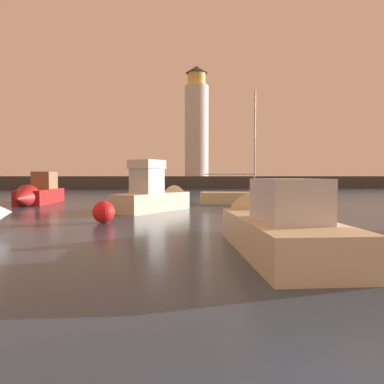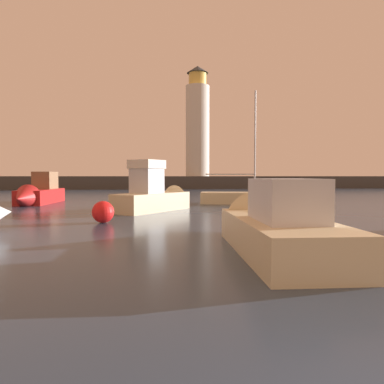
% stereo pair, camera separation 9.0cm
% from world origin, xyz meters
% --- Properties ---
extents(ground_plane, '(220.00, 220.00, 0.00)m').
position_xyz_m(ground_plane, '(0.00, 28.05, 0.00)').
color(ground_plane, '#2D3D51').
extents(breakwater, '(91.00, 6.25, 2.02)m').
position_xyz_m(breakwater, '(0.00, 56.11, 1.01)').
color(breakwater, '#423F3D').
rests_on(breakwater, ground_plane).
extents(lighthouse, '(3.90, 3.90, 18.09)m').
position_xyz_m(lighthouse, '(5.27, 56.11, 10.59)').
color(lighthouse, silver).
rests_on(lighthouse, breakwater).
extents(motorboat_2, '(5.45, 6.06, 3.23)m').
position_xyz_m(motorboat_2, '(-1.89, 19.71, 0.86)').
color(motorboat_2, beige).
rests_on(motorboat_2, ground_plane).
extents(motorboat_3, '(2.42, 7.19, 2.47)m').
position_xyz_m(motorboat_3, '(0.97, 8.71, 0.62)').
color(motorboat_3, beige).
rests_on(motorboat_3, ground_plane).
extents(motorboat_4, '(2.22, 6.78, 2.68)m').
position_xyz_m(motorboat_4, '(-10.62, 25.25, 0.75)').
color(motorboat_4, '#B21E1E').
rests_on(motorboat_4, ground_plane).
extents(sailboat_moored, '(6.77, 3.22, 8.20)m').
position_xyz_m(sailboat_moored, '(4.48, 23.66, 0.47)').
color(sailboat_moored, beige).
rests_on(sailboat_moored, ground_plane).
extents(mooring_buoy, '(0.95, 0.95, 0.95)m').
position_xyz_m(mooring_buoy, '(-4.46, 14.19, 0.47)').
color(mooring_buoy, red).
rests_on(mooring_buoy, ground_plane).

